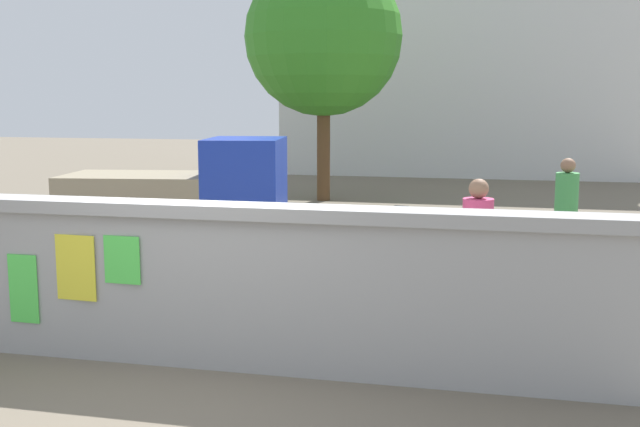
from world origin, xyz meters
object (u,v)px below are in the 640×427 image
Objects in this scene: auto_rickshaw_truck at (186,196)px; bicycle_far at (556,270)px; person_walking at (477,236)px; tree_roadside at (324,37)px; person_bystander at (566,201)px; bicycle_near at (411,247)px; motorcycle at (295,267)px.

auto_rickshaw_truck reaches higher than bicycle_far.
person_walking is 10.96m from tree_roadside.
tree_roadside is (-5.18, 6.47, 2.97)m from person_bystander.
person_bystander is at bearing 22.82° from bicycle_near.
auto_rickshaw_truck is 2.34× the size of person_walking.
person_walking is at bearing -110.25° from person_bystander.
auto_rickshaw_truck reaches higher than motorcycle.
person_walking is at bearing -67.95° from tree_roadside.
auto_rickshaw_truck is at bearing 146.24° from person_walking.
bicycle_far is at bearing -18.57° from auto_rickshaw_truck.
motorcycle is 1.16× the size of person_walking.
tree_roadside is at bearing 111.87° from bicycle_near.
motorcycle is at bearing -79.32° from tree_roadside.
motorcycle is 10.27m from tree_roadside.
bicycle_far is (3.13, 0.99, -0.10)m from motorcycle.
bicycle_far is 1.71m from person_walking.
bicycle_near is 1.04× the size of person_walking.
motorcycle is at bearing -48.04° from auto_rickshaw_truck.
person_walking is 3.52m from person_bystander.
motorcycle is 1.16× the size of person_bystander.
auto_rickshaw_truck is 2.29× the size of bicycle_far.
person_walking is (-0.96, -1.27, 0.62)m from bicycle_far.
bicycle_near is 2.47m from person_bystander.
person_walking reaches higher than bicycle_far.
tree_roadside is (-4.92, 8.50, 3.59)m from bicycle_far.
auto_rickshaw_truck is 7.29m from tree_roadside.
auto_rickshaw_truck is 6.02m from person_bystander.
bicycle_near is 8.74m from tree_roadside.
person_bystander reaches higher than bicycle_near.
motorcycle is 2.25m from person_walking.
motorcycle is 4.57m from person_bystander.
bicycle_far is at bearing 17.54° from motorcycle.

